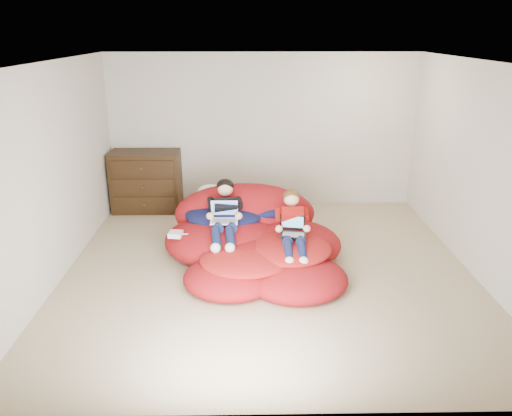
{
  "coord_description": "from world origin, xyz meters",
  "views": [
    {
      "loc": [
        -0.25,
        -5.61,
        2.84
      ],
      "look_at": [
        -0.15,
        0.32,
        0.7
      ],
      "focal_mm": 35.0,
      "sensor_mm": 36.0,
      "label": 1
    }
  ],
  "objects_px": {
    "younger_boy": "(293,223)",
    "laptop_black": "(293,229)",
    "laptop_white": "(224,215)",
    "dresser": "(146,181)",
    "older_boy": "(225,211)",
    "beanbag_pile": "(252,240)"
  },
  "relations": [
    {
      "from": "dresser",
      "to": "younger_boy",
      "type": "height_order",
      "value": "dresser"
    },
    {
      "from": "dresser",
      "to": "laptop_black",
      "type": "xyz_separation_m",
      "value": [
        2.2,
        -2.24,
        0.06
      ]
    },
    {
      "from": "dresser",
      "to": "younger_boy",
      "type": "relative_size",
      "value": 1.11
    },
    {
      "from": "dresser",
      "to": "beanbag_pile",
      "type": "distance_m",
      "value": 2.57
    },
    {
      "from": "beanbag_pile",
      "to": "laptop_white",
      "type": "distance_m",
      "value": 0.5
    },
    {
      "from": "beanbag_pile",
      "to": "younger_boy",
      "type": "relative_size",
      "value": 2.4
    },
    {
      "from": "dresser",
      "to": "older_boy",
      "type": "xyz_separation_m",
      "value": [
        1.35,
        -1.84,
        0.15
      ]
    },
    {
      "from": "beanbag_pile",
      "to": "older_boy",
      "type": "distance_m",
      "value": 0.52
    },
    {
      "from": "younger_boy",
      "to": "laptop_white",
      "type": "bearing_deg",
      "value": 164.5
    },
    {
      "from": "dresser",
      "to": "laptop_black",
      "type": "bearing_deg",
      "value": -45.56
    },
    {
      "from": "laptop_white",
      "to": "older_boy",
      "type": "bearing_deg",
      "value": 90.0
    },
    {
      "from": "dresser",
      "to": "beanbag_pile",
      "type": "relative_size",
      "value": 0.46
    },
    {
      "from": "younger_boy",
      "to": "laptop_white",
      "type": "xyz_separation_m",
      "value": [
        -0.84,
        0.23,
        0.02
      ]
    },
    {
      "from": "younger_boy",
      "to": "laptop_black",
      "type": "height_order",
      "value": "younger_boy"
    },
    {
      "from": "older_boy",
      "to": "laptop_white",
      "type": "height_order",
      "value": "older_boy"
    },
    {
      "from": "dresser",
      "to": "older_boy",
      "type": "distance_m",
      "value": 2.29
    },
    {
      "from": "beanbag_pile",
      "to": "laptop_white",
      "type": "bearing_deg",
      "value": -174.24
    },
    {
      "from": "beanbag_pile",
      "to": "younger_boy",
      "type": "xyz_separation_m",
      "value": [
        0.49,
        -0.27,
        0.34
      ]
    },
    {
      "from": "older_boy",
      "to": "younger_boy",
      "type": "distance_m",
      "value": 0.91
    },
    {
      "from": "laptop_white",
      "to": "laptop_black",
      "type": "height_order",
      "value": "laptop_white"
    },
    {
      "from": "laptop_black",
      "to": "beanbag_pile",
      "type": "bearing_deg",
      "value": 145.59
    },
    {
      "from": "dresser",
      "to": "younger_boy",
      "type": "bearing_deg",
      "value": -44.71
    }
  ]
}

